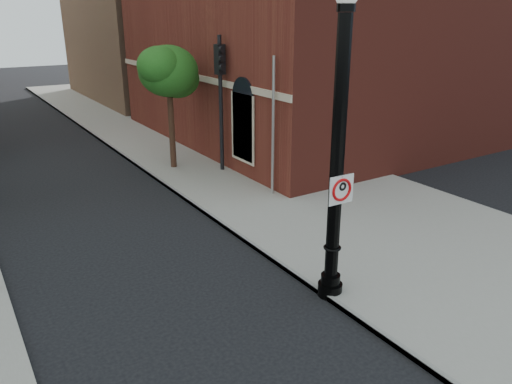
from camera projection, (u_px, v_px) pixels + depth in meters
ground at (265, 342)px, 9.77m from camera, size 120.00×120.00×0.00m
sidewalk_right at (252, 167)px, 20.72m from camera, size 8.00×60.00×0.12m
curb_edge at (163, 183)px, 18.72m from camera, size 0.10×60.00×0.14m
brick_wall_building at (370, 10)px, 26.85m from camera, size 22.30×16.30×12.50m
bg_building_tan_b at (225, 1)px, 39.30m from camera, size 22.00×14.00×14.00m
lamppost at (337, 167)px, 10.39m from camera, size 0.56×0.56×6.62m
no_parking_sign at (341, 189)px, 10.41m from camera, size 0.63×0.08×0.63m
traffic_signal_right at (220, 82)px, 19.02m from camera, size 0.37×0.45×5.33m
utility_pole at (273, 129)px, 16.76m from camera, size 0.10×0.10×4.80m
street_tree_c at (169, 73)px, 19.33m from camera, size 2.75×2.49×4.96m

